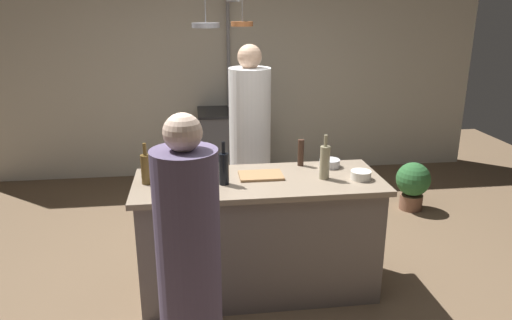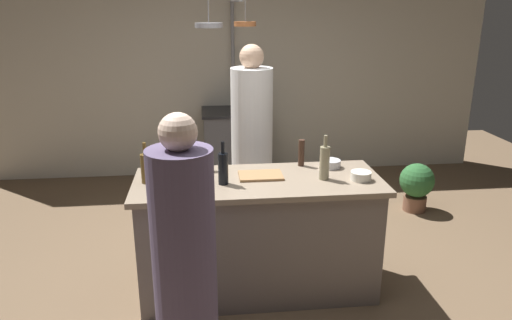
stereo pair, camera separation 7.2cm
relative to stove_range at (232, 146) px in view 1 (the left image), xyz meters
name	(u,v)px [view 1 (the left image)]	position (x,y,z in m)	size (l,w,h in m)	color
ground_plane	(259,287)	(0.00, -2.45, -0.45)	(9.00, 9.00, 0.00)	brown
back_wall	(228,72)	(0.00, 0.40, 0.85)	(6.40, 0.16, 2.60)	beige
kitchen_island	(259,235)	(0.00, -2.45, 0.01)	(1.80, 0.72, 0.90)	slate
stove_range	(232,146)	(0.00, 0.00, 0.00)	(0.80, 0.64, 0.89)	#47474C
chef	(250,150)	(0.05, -1.47, 0.38)	(0.38, 0.38, 1.78)	white
bar_stool_left	(190,296)	(-0.52, -3.07, -0.07)	(0.28, 0.28, 0.68)	#4C4C51
guest_left	(189,272)	(-0.51, -3.41, 0.30)	(0.34, 0.34, 1.61)	#594C6B
overhead_pot_rack	(226,50)	(-0.08, -0.41, 1.20)	(0.59, 1.35, 2.17)	gray
potted_plant	(413,183)	(1.84, -1.15, -0.15)	(0.36, 0.36, 0.52)	brown
cutting_board	(261,175)	(0.02, -2.39, 0.46)	(0.32, 0.22, 0.02)	#997047
pepper_mill	(301,153)	(0.37, -2.17, 0.56)	(0.05, 0.05, 0.21)	#382319
wine_bottle_white	(325,162)	(0.47, -2.49, 0.58)	(0.07, 0.07, 0.33)	gray
wine_bottle_amber	(146,168)	(-0.80, -2.43, 0.57)	(0.07, 0.07, 0.30)	brown
wine_bottle_dark	(224,168)	(-0.26, -2.51, 0.57)	(0.07, 0.07, 0.31)	black
wine_glass_near_left_guest	(180,170)	(-0.56, -2.46, 0.56)	(0.07, 0.07, 0.15)	silver
wine_glass_near_right_guest	(209,158)	(-0.35, -2.22, 0.56)	(0.07, 0.07, 0.15)	silver
mixing_bowl_ceramic	(361,175)	(0.73, -2.54, 0.48)	(0.15, 0.15, 0.06)	silver
mixing_bowl_steel	(330,163)	(0.59, -2.24, 0.48)	(0.16, 0.16, 0.06)	#B7B7BC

